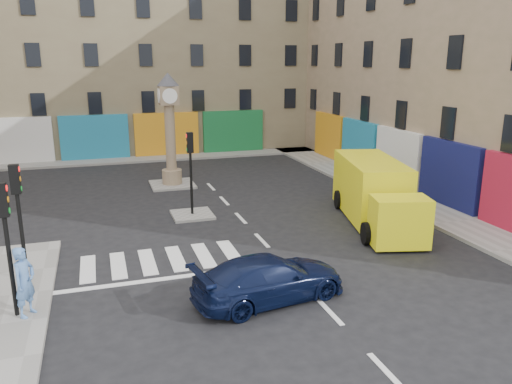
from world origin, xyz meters
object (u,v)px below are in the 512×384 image
traffic_light_left_far (18,204)px  clock_pillar (170,123)px  traffic_light_left_near (6,229)px  navy_sedan (269,278)px  traffic_light_island (190,160)px  yellow_van (375,193)px  pedestrian_blue (25,282)px

traffic_light_left_far → clock_pillar: clock_pillar is taller
traffic_light_left_near → navy_sedan: bearing=-8.0°
traffic_light_left_far → clock_pillar: bearing=61.1°
clock_pillar → traffic_light_left_near: bearing=-114.5°
clock_pillar → navy_sedan: bearing=-87.5°
traffic_light_island → clock_pillar: 6.07m
yellow_van → clock_pillar: bearing=143.2°
traffic_light_left_near → traffic_light_left_far: (0.00, 2.40, 0.00)m
traffic_light_island → clock_pillar: clock_pillar is taller
pedestrian_blue → traffic_light_left_near: bearing=102.1°
traffic_light_left_far → pedestrian_blue: bearing=-83.2°
traffic_light_left_near → traffic_light_island: bearing=51.1°
yellow_van → traffic_light_left_near: bearing=-147.2°
traffic_light_left_far → pedestrian_blue: size_ratio=1.89×
clock_pillar → pedestrian_blue: bearing=-113.3°
traffic_light_left_near → clock_pillar: size_ratio=0.61×
traffic_light_left_near → yellow_van: (13.73, 4.62, -1.32)m
traffic_light_island → yellow_van: bearing=-23.2°
traffic_light_island → traffic_light_left_far: bearing=-139.4°
navy_sedan → pedestrian_blue: bearing=72.6°
traffic_light_left_near → clock_pillar: clock_pillar is taller
traffic_light_left_far → yellow_van: (13.73, 2.22, -1.32)m
pedestrian_blue → clock_pillar: bearing=7.8°
navy_sedan → yellow_van: (6.80, 5.60, 0.63)m
traffic_light_left_near → traffic_light_left_far: same height
pedestrian_blue → yellow_van: bearing=-39.4°
navy_sedan → traffic_light_left_near: bearing=72.1°
traffic_light_left_far → navy_sedan: bearing=-26.0°
yellow_van → pedestrian_blue: size_ratio=3.85×
traffic_light_left_far → traffic_light_island: bearing=40.6°
yellow_van → pedestrian_blue: 14.24m
pedestrian_blue → navy_sedan: bearing=-66.3°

